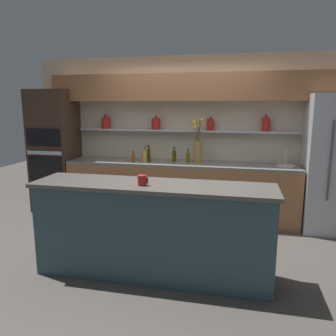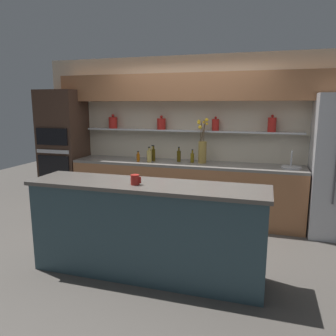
# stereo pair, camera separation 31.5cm
# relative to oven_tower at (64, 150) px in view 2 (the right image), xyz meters

# --- Properties ---
(ground_plane) EXTENTS (12.00, 12.00, 0.00)m
(ground_plane) POSITION_rel_oven_tower_xyz_m (2.25, -1.24, -1.03)
(ground_plane) COLOR #4C4742
(back_wall_unit) EXTENTS (5.20, 0.44, 2.60)m
(back_wall_unit) POSITION_rel_oven_tower_xyz_m (2.25, 0.29, 0.52)
(back_wall_unit) COLOR beige
(back_wall_unit) RESTS_ON ground_plane
(back_counter_unit) EXTENTS (3.66, 0.62, 0.92)m
(back_counter_unit) POSITION_rel_oven_tower_xyz_m (2.20, 0.00, -0.57)
(back_counter_unit) COLOR #99603D
(back_counter_unit) RESTS_ON ground_plane
(island_counter) EXTENTS (2.54, 0.61, 1.02)m
(island_counter) POSITION_rel_oven_tower_xyz_m (2.25, -1.86, -0.52)
(island_counter) COLOR #334C56
(island_counter) RESTS_ON ground_plane
(oven_tower) EXTENTS (0.70, 0.64, 2.07)m
(oven_tower) POSITION_rel_oven_tower_xyz_m (0.00, 0.00, 0.00)
(oven_tower) COLOR #3D281E
(oven_tower) RESTS_ON ground_plane
(flower_vase) EXTENTS (0.18, 0.16, 0.70)m
(flower_vase) POSITION_rel_oven_tower_xyz_m (2.48, 0.05, 0.12)
(flower_vase) COLOR olive
(flower_vase) RESTS_ON back_counter_unit
(sink_fixture) EXTENTS (0.29, 0.29, 0.25)m
(sink_fixture) POSITION_rel_oven_tower_xyz_m (3.80, 0.01, -0.09)
(sink_fixture) COLOR #B7B7BC
(sink_fixture) RESTS_ON back_counter_unit
(bottle_sauce_0) EXTENTS (0.05, 0.05, 0.17)m
(bottle_sauce_0) POSITION_rel_oven_tower_xyz_m (1.46, -0.12, -0.04)
(bottle_sauce_0) COLOR #9E4C0A
(bottle_sauce_0) RESTS_ON back_counter_unit
(bottle_oil_1) EXTENTS (0.05, 0.05, 0.26)m
(bottle_oil_1) POSITION_rel_oven_tower_xyz_m (1.69, -0.01, -0.01)
(bottle_oil_1) COLOR #47380A
(bottle_oil_1) RESTS_ON back_counter_unit
(bottle_oil_2) EXTENTS (0.06, 0.06, 0.24)m
(bottle_oil_2) POSITION_rel_oven_tower_xyz_m (2.09, 0.06, -0.02)
(bottle_oil_2) COLOR #47380A
(bottle_oil_2) RESTS_ON back_counter_unit
(bottle_spirit_3) EXTENTS (0.07, 0.07, 0.24)m
(bottle_spirit_3) POSITION_rel_oven_tower_xyz_m (1.63, 0.11, -0.02)
(bottle_spirit_3) COLOR tan
(bottle_spirit_3) RESTS_ON back_counter_unit
(bottle_spirit_4) EXTENTS (0.08, 0.08, 0.24)m
(bottle_spirit_4) POSITION_rel_oven_tower_xyz_m (1.65, -0.11, -0.02)
(bottle_spirit_4) COLOR tan
(bottle_spirit_4) RESTS_ON back_counter_unit
(bottle_oil_5) EXTENTS (0.06, 0.06, 0.21)m
(bottle_oil_5) POSITION_rel_oven_tower_xyz_m (2.32, 0.05, -0.03)
(bottle_oil_5) COLOR brown
(bottle_oil_5) RESTS_ON back_counter_unit
(coffee_mug) EXTENTS (0.11, 0.09, 0.10)m
(coffee_mug) POSITION_rel_oven_tower_xyz_m (2.17, -1.95, 0.04)
(coffee_mug) COLOR maroon
(coffee_mug) RESTS_ON island_counter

